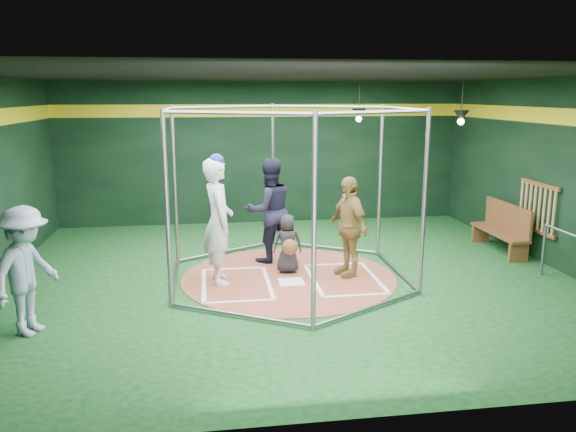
{
  "coord_description": "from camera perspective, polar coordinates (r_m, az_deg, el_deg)",
  "views": [
    {
      "loc": [
        -1.39,
        -9.43,
        3.21
      ],
      "look_at": [
        0.0,
        0.1,
        1.1
      ],
      "focal_mm": 35.0,
      "sensor_mm": 36.0,
      "label": 1
    }
  ],
  "objects": [
    {
      "name": "bat_rack",
      "position": [
        11.88,
        23.99,
        0.81
      ],
      "size": [
        0.07,
        1.25,
        0.98
      ],
      "color": "brown",
      "rests_on": "room_shell"
    },
    {
      "name": "dugout_bench",
      "position": [
        12.39,
        21.0,
        -1.04
      ],
      "size": [
        0.4,
        1.73,
        1.01
      ],
      "color": "brown",
      "rests_on": "ground"
    },
    {
      "name": "pendant_lamp_far",
      "position": [
        12.65,
        17.18,
        9.69
      ],
      "size": [
        0.34,
        0.34,
        0.9
      ],
      "color": "black",
      "rests_on": "room_shell"
    },
    {
      "name": "batter_box_right",
      "position": [
        10.0,
        5.72,
        -6.33
      ],
      "size": [
        1.17,
        1.77,
        0.01
      ],
      "color": "white",
      "rests_on": "clay_disc"
    },
    {
      "name": "bystander_blue",
      "position": [
        8.31,
        -25.07,
        -5.08
      ],
      "size": [
        1.04,
        1.31,
        1.77
      ],
      "primitive_type": "imported",
      "rotation": [
        0.0,
        0.0,
        1.18
      ],
      "color": "#8EA3BC",
      "rests_on": "ground"
    },
    {
      "name": "umpire",
      "position": [
        10.77,
        -1.93,
        0.58
      ],
      "size": [
        1.15,
        1.01,
        2.0
      ],
      "primitive_type": "imported",
      "rotation": [
        0.0,
        0.0,
        3.44
      ],
      "color": "black",
      "rests_on": "clay_disc"
    },
    {
      "name": "visitor_leopard",
      "position": [
        10.0,
        6.16,
        -1.05
      ],
      "size": [
        0.74,
        1.13,
        1.79
      ],
      "primitive_type": "imported",
      "rotation": [
        0.0,
        0.0,
        -1.25
      ],
      "color": "tan",
      "rests_on": "clay_disc"
    },
    {
      "name": "batter_figure",
      "position": [
        9.58,
        -7.11,
        -0.41
      ],
      "size": [
        0.61,
        0.85,
        2.22
      ],
      "color": "silver",
      "rests_on": "clay_disc"
    },
    {
      "name": "clay_disc",
      "position": [
        10.06,
        0.08,
        -6.22
      ],
      "size": [
        3.8,
        3.8,
        0.01
      ],
      "primitive_type": "cylinder",
      "color": "#964D36",
      "rests_on": "ground"
    },
    {
      "name": "steel_railing",
      "position": [
        10.61,
        26.12,
        -2.99
      ],
      "size": [
        0.05,
        1.1,
        0.95
      ],
      "color": "gray",
      "rests_on": "ground"
    },
    {
      "name": "room_shell",
      "position": [
        9.65,
        0.08,
        3.68
      ],
      "size": [
        10.1,
        9.1,
        3.53
      ],
      "color": "#0D3913",
      "rests_on": "ground"
    },
    {
      "name": "batting_cage",
      "position": [
        9.68,
        0.09,
        2.19
      ],
      "size": [
        4.05,
        4.67,
        3.0
      ],
      "color": "gray",
      "rests_on": "ground"
    },
    {
      "name": "home_plate",
      "position": [
        9.77,
        0.34,
        -6.71
      ],
      "size": [
        0.43,
        0.43,
        0.01
      ],
      "primitive_type": "cube",
      "color": "white",
      "rests_on": "clay_disc"
    },
    {
      "name": "catcher_figure",
      "position": [
        10.15,
        -0.01,
        -2.84
      ],
      "size": [
        0.54,
        0.58,
        1.07
      ],
      "color": "black",
      "rests_on": "clay_disc"
    },
    {
      "name": "pendant_lamp_near",
      "position": [
        13.52,
        7.21,
        10.27
      ],
      "size": [
        0.34,
        0.34,
        0.9
      ],
      "color": "black",
      "rests_on": "room_shell"
    },
    {
      "name": "batter_box_left",
      "position": [
        9.73,
        -5.28,
        -6.86
      ],
      "size": [
        1.17,
        1.77,
        0.01
      ],
      "color": "white",
      "rests_on": "clay_disc"
    }
  ]
}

